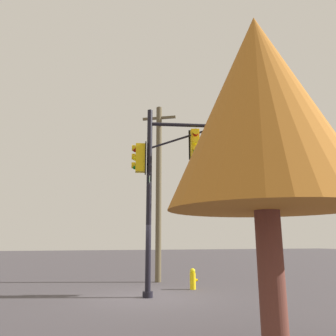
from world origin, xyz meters
TOP-DOWN VIEW (x-y plane):
  - ground_plane at (0.00, 0.00)m, footprint 120.00×120.00m
  - signal_pole_assembly at (1.94, -0.41)m, footprint 6.82×1.86m
  - utility_pole at (1.46, 4.04)m, footprint 1.65×0.94m
  - fire_hydrant at (2.20, 1.31)m, footprint 0.33×0.24m
  - tree_near at (0.42, -6.90)m, footprint 3.38×3.38m

SIDE VIEW (x-z plane):
  - ground_plane at x=0.00m, z-range 0.00..0.00m
  - fire_hydrant at x=2.20m, z-range 0.00..0.83m
  - tree_near at x=0.42m, z-range 1.19..7.38m
  - utility_pole at x=1.46m, z-range 0.13..9.11m
  - signal_pole_assembly at x=1.94m, z-range 1.56..8.57m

